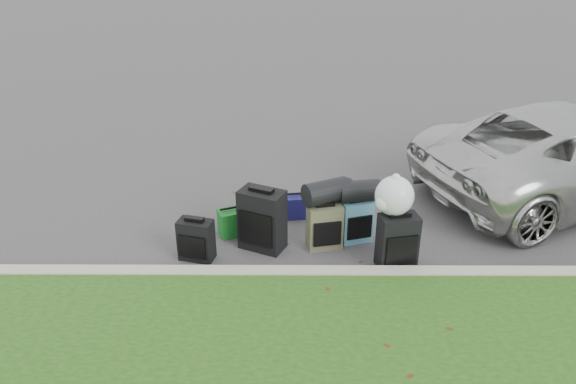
{
  "coord_description": "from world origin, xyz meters",
  "views": [
    {
      "loc": [
        -0.07,
        -6.37,
        3.77
      ],
      "look_at": [
        -0.1,
        0.2,
        0.55
      ],
      "focal_mm": 35.0,
      "sensor_mm": 36.0,
      "label": 1
    }
  ],
  "objects_px": {
    "suitcase_teal": "(356,221)",
    "suitcase_small_black": "(196,240)",
    "suitcase_large_black_right": "(397,242)",
    "tote_green": "(231,223)",
    "suitcase_olive": "(324,226)",
    "tote_navy": "(295,206)",
    "suitcase_large_black_left": "(262,220)"
  },
  "relations": [
    {
      "from": "suitcase_small_black",
      "to": "suitcase_large_black_left",
      "type": "xyz_separation_m",
      "value": [
        0.79,
        0.27,
        0.13
      ]
    },
    {
      "from": "suitcase_teal",
      "to": "suitcase_small_black",
      "type": "bearing_deg",
      "value": 176.02
    },
    {
      "from": "suitcase_teal",
      "to": "tote_green",
      "type": "bearing_deg",
      "value": 158.58
    },
    {
      "from": "suitcase_large_black_left",
      "to": "tote_navy",
      "type": "bearing_deg",
      "value": 87.59
    },
    {
      "from": "suitcase_large_black_right",
      "to": "tote_green",
      "type": "height_order",
      "value": "suitcase_large_black_right"
    },
    {
      "from": "suitcase_large_black_left",
      "to": "suitcase_large_black_right",
      "type": "distance_m",
      "value": 1.67
    },
    {
      "from": "tote_navy",
      "to": "suitcase_large_black_right",
      "type": "bearing_deg",
      "value": -53.58
    },
    {
      "from": "suitcase_small_black",
      "to": "suitcase_olive",
      "type": "xyz_separation_m",
      "value": [
        1.57,
        0.29,
        0.03
      ]
    },
    {
      "from": "suitcase_olive",
      "to": "tote_navy",
      "type": "relative_size",
      "value": 1.85
    },
    {
      "from": "suitcase_small_black",
      "to": "suitcase_large_black_left",
      "type": "relative_size",
      "value": 0.66
    },
    {
      "from": "suitcase_large_black_right",
      "to": "tote_navy",
      "type": "distance_m",
      "value": 1.73
    },
    {
      "from": "suitcase_olive",
      "to": "suitcase_large_black_right",
      "type": "distance_m",
      "value": 0.95
    },
    {
      "from": "suitcase_large_black_right",
      "to": "tote_green",
      "type": "relative_size",
      "value": 1.93
    },
    {
      "from": "suitcase_small_black",
      "to": "suitcase_olive",
      "type": "relative_size",
      "value": 0.89
    },
    {
      "from": "tote_navy",
      "to": "suitcase_olive",
      "type": "bearing_deg",
      "value": -73.09
    },
    {
      "from": "suitcase_small_black",
      "to": "suitcase_olive",
      "type": "bearing_deg",
      "value": 24.91
    },
    {
      "from": "suitcase_olive",
      "to": "tote_green",
      "type": "height_order",
      "value": "suitcase_olive"
    },
    {
      "from": "suitcase_teal",
      "to": "suitcase_large_black_right",
      "type": "height_order",
      "value": "suitcase_large_black_right"
    },
    {
      "from": "suitcase_large_black_left",
      "to": "suitcase_teal",
      "type": "xyz_separation_m",
      "value": [
        1.19,
        0.18,
        -0.11
      ]
    },
    {
      "from": "suitcase_olive",
      "to": "suitcase_teal",
      "type": "bearing_deg",
      "value": 9.59
    },
    {
      "from": "tote_green",
      "to": "tote_navy",
      "type": "distance_m",
      "value": 0.98
    },
    {
      "from": "suitcase_small_black",
      "to": "tote_navy",
      "type": "bearing_deg",
      "value": 56.25
    },
    {
      "from": "tote_green",
      "to": "tote_navy",
      "type": "relative_size",
      "value": 1.11
    },
    {
      "from": "suitcase_large_black_right",
      "to": "tote_navy",
      "type": "xyz_separation_m",
      "value": [
        -1.19,
        1.24,
        -0.18
      ]
    },
    {
      "from": "tote_green",
      "to": "tote_navy",
      "type": "height_order",
      "value": "tote_green"
    },
    {
      "from": "suitcase_teal",
      "to": "tote_green",
      "type": "xyz_separation_m",
      "value": [
        -1.62,
        0.14,
        -0.11
      ]
    },
    {
      "from": "tote_navy",
      "to": "tote_green",
      "type": "bearing_deg",
      "value": -157.09
    },
    {
      "from": "suitcase_small_black",
      "to": "suitcase_large_black_right",
      "type": "xyz_separation_m",
      "value": [
        2.4,
        -0.16,
        0.08
      ]
    },
    {
      "from": "suitcase_olive",
      "to": "tote_navy",
      "type": "distance_m",
      "value": 0.88
    },
    {
      "from": "suitcase_large_black_left",
      "to": "tote_navy",
      "type": "relative_size",
      "value": 2.49
    },
    {
      "from": "tote_green",
      "to": "suitcase_small_black",
      "type": "bearing_deg",
      "value": -144.37
    },
    {
      "from": "suitcase_small_black",
      "to": "suitcase_large_black_left",
      "type": "bearing_deg",
      "value": 33.29
    }
  ]
}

